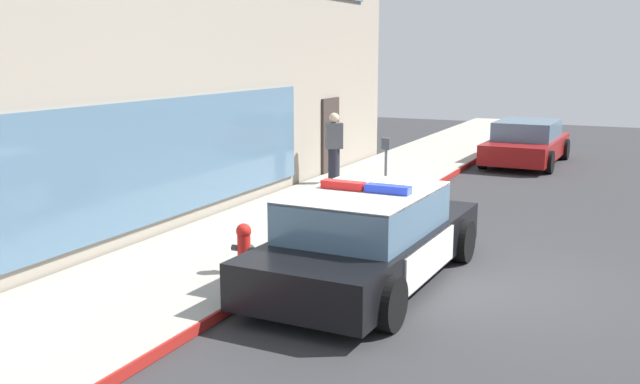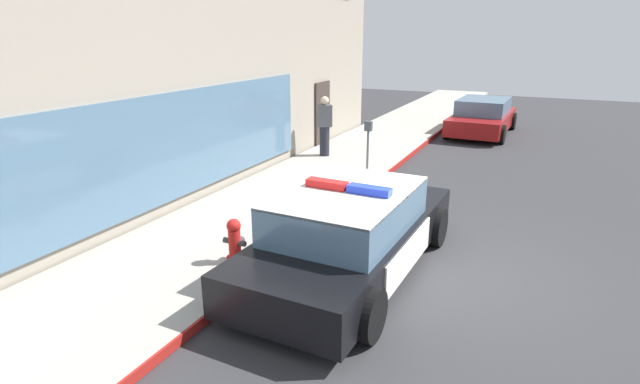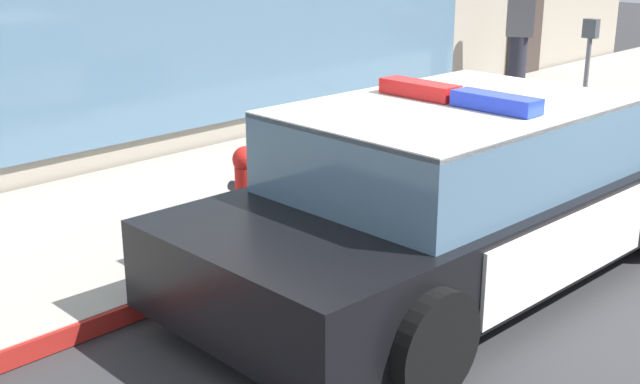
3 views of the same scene
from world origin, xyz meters
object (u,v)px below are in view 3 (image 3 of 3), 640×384
(parking_meter, at_px, (589,51))
(police_cruiser, at_px, (462,192))
(fire_hydrant, at_px, (247,190))
(pedestrian_on_sidewalk, at_px, (519,35))

(parking_meter, bearing_deg, police_cruiser, -162.81)
(fire_hydrant, distance_m, parking_meter, 5.72)
(pedestrian_on_sidewalk, bearing_deg, police_cruiser, 173.44)
(police_cruiser, bearing_deg, pedestrian_on_sidewalk, 29.86)
(fire_hydrant, height_order, pedestrian_on_sidewalk, pedestrian_on_sidewalk)
(police_cruiser, xyz_separation_m, parking_meter, (4.96, 1.54, 0.40))
(pedestrian_on_sidewalk, bearing_deg, fire_hydrant, 159.05)
(pedestrian_on_sidewalk, bearing_deg, parking_meter, -160.58)
(police_cruiser, distance_m, parking_meter, 5.21)
(police_cruiser, distance_m, fire_hydrant, 1.80)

